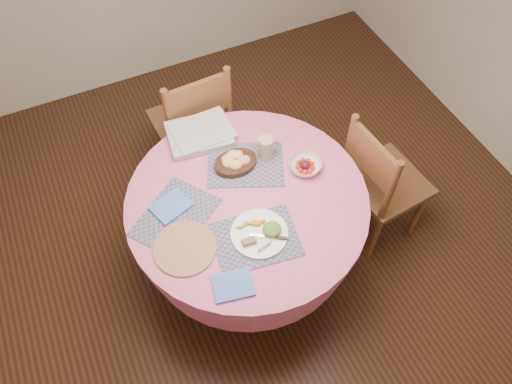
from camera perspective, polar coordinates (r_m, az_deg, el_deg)
ground at (r=3.16m, az=-0.83°, el=-8.52°), size 4.00×4.00×0.00m
room_envelope at (r=1.81m, az=-1.50°, el=16.84°), size 4.01×4.01×2.71m
dining_table at (r=2.68m, az=-0.97°, el=-3.15°), size 1.24×1.24×0.75m
chair_right at (r=2.99m, az=14.02°, el=1.18°), size 0.46×0.48×0.95m
chair_back at (r=3.20m, az=-7.11°, el=7.87°), size 0.48×0.46×0.99m
placemat_front at (r=2.39m, az=-0.03°, el=-5.40°), size 0.44×0.35×0.01m
placemat_left at (r=2.49m, az=-9.19°, el=-2.81°), size 0.50×0.48×0.01m
placemat_back at (r=2.65m, az=-1.21°, el=3.15°), size 0.49×0.44×0.01m
wicker_trivet at (r=2.39m, az=-8.13°, el=-6.37°), size 0.30×0.30×0.01m
napkin_near at (r=2.28m, az=-2.63°, el=-10.60°), size 0.20×0.17×0.01m
napkin_far at (r=2.51m, az=-9.68°, el=-1.64°), size 0.21×0.19×0.01m
dinner_plate at (r=2.39m, az=0.59°, el=-4.71°), size 0.28×0.28×0.05m
bread_bowl at (r=2.62m, az=-2.42°, el=3.55°), size 0.23×0.23×0.08m
latte_mug at (r=2.63m, az=1.18°, el=5.13°), size 0.12×0.08×0.13m
fruit_bowl at (r=2.62m, az=5.64°, el=3.03°), size 0.20×0.20×0.05m
newspaper_stack at (r=2.77m, az=-6.44°, el=6.65°), size 0.37×0.31×0.04m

